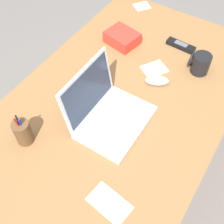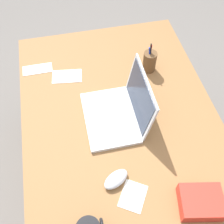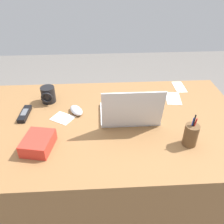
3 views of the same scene
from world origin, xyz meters
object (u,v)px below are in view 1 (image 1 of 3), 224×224
object	(u,v)px
computer_mouse	(157,80)
cordless_phone	(181,45)
coffee_mug_white	(200,63)
snack_bag	(122,38)
laptop	(107,112)
pen_holder	(23,132)

from	to	relation	value
computer_mouse	cordless_phone	world-z (taller)	computer_mouse
coffee_mug_white	computer_mouse	bearing A→B (deg)	143.30
computer_mouse	snack_bag	size ratio (longest dim) A/B	0.70
snack_bag	laptop	bearing A→B (deg)	-155.84
coffee_mug_white	cordless_phone	distance (m)	0.20
snack_bag	coffee_mug_white	bearing A→B (deg)	-87.51
cordless_phone	pen_holder	world-z (taller)	pen_holder
computer_mouse	snack_bag	distance (m)	0.34
coffee_mug_white	snack_bag	xyz separation A→B (m)	(-0.02, 0.44, -0.02)
pen_holder	snack_bag	size ratio (longest dim) A/B	1.08
laptop	computer_mouse	size ratio (longest dim) A/B	2.89
computer_mouse	cordless_phone	distance (m)	0.30
laptop	cordless_phone	world-z (taller)	laptop
laptop	pen_holder	world-z (taller)	laptop
laptop	pen_holder	distance (m)	0.36
computer_mouse	snack_bag	bearing A→B (deg)	32.74
cordless_phone	snack_bag	xyz separation A→B (m)	(-0.14, 0.29, 0.02)
laptop	computer_mouse	distance (m)	0.33
coffee_mug_white	snack_bag	size ratio (longest dim) A/B	0.62
pen_holder	computer_mouse	bearing A→B (deg)	-28.22
snack_bag	computer_mouse	bearing A→B (deg)	-118.92
laptop	snack_bag	size ratio (longest dim) A/B	2.03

